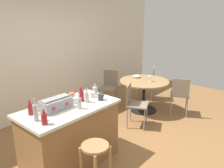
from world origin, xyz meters
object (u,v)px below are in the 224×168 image
toolbox (56,104)px  cup_3 (92,95)px  bottle_4 (95,91)px  folding_chair_far (180,93)px  wine_glass (150,77)px  folding_chair_left (149,80)px  bottle_5 (79,103)px  bottle_3 (44,119)px  folding_chair_near (134,102)px  serving_bowl (137,76)px  bottle_1 (30,109)px  wooden_stool (95,158)px  bottle_6 (87,97)px  dining_table (144,87)px  cup_0 (72,95)px  kitchen_island (71,136)px  cup_1 (74,100)px  bottle_0 (36,112)px  bottle_2 (81,96)px  cup_2 (101,97)px  folding_chair_right (109,85)px

toolbox → cup_3: bearing=-2.8°
bottle_4 → cup_3: bottle_4 is taller
folding_chair_far → wine_glass: (-0.27, 0.62, 0.32)m
folding_chair_left → bottle_4: (-2.55, -0.54, 0.48)m
bottle_5 → bottle_3: bearing=-176.0°
folding_chair_near → serving_bowl: folding_chair_near is taller
folding_chair_left → bottle_1: bottle_1 is taller
wooden_stool → bottle_6: 0.92m
bottle_3 → folding_chair_left: bearing=12.6°
bottle_1 → serving_bowl: bearing=7.7°
dining_table → cup_3: bearing=-172.1°
cup_3 → wooden_stool: bearing=-132.7°
cup_0 → kitchen_island: bearing=-136.9°
bottle_4 → cup_0: 0.38m
bottle_3 → cup_1: size_ratio=1.77×
bottle_0 → bottle_6: size_ratio=1.36×
bottle_2 → bottle_3: bearing=-162.9°
dining_table → cup_2: 2.03m
bottle_6 → cup_0: 0.31m
folding_chair_right → bottle_2: bottle_2 is taller
bottle_6 → toolbox: bearing=165.2°
wooden_stool → folding_chair_near: folding_chair_near is taller
serving_bowl → bottle_2: bearing=-166.5°
folding_chair_near → toolbox: bearing=178.6°
folding_chair_far → bottle_4: size_ratio=4.67×
kitchen_island → bottle_5: bearing=-74.9°
bottle_6 → serving_bowl: bearing=16.0°
folding_chair_right → serving_bowl: (0.37, -0.56, 0.25)m
bottle_1 → cup_2: (0.98, -0.33, -0.03)m
wooden_stool → cup_3: size_ratio=5.42×
folding_chair_far → bottle_0: bottle_0 is taller
toolbox → cup_1: (0.31, -0.01, -0.04)m
cup_1 → cup_0: bearing=59.4°
cup_0 → bottle_0: bearing=-160.2°
cup_1 → toolbox: bearing=177.7°
folding_chair_right → bottle_4: bottle_4 is taller
folding_chair_near → folding_chair_left: bearing=21.7°
bottle_2 → bottle_4: size_ratio=1.17×
folding_chair_left → bottle_4: size_ratio=4.68×
bottle_0 → cup_1: (0.68, 0.09, -0.07)m
wine_glass → serving_bowl: (0.08, 0.42, -0.07)m
folding_chair_right → bottle_6: 2.27m
bottle_2 → bottle_6: (0.02, -0.10, -0.00)m
wooden_stool → folding_chair_near: 1.93m
folding_chair_near → folding_chair_far: (1.08, -0.48, 0.01)m
bottle_3 → folding_chair_near: bearing=5.8°
bottle_1 → bottle_4: bottle_1 is taller
folding_chair_far → folding_chair_right: size_ratio=1.01×
kitchen_island → folding_chair_near: (1.63, 0.01, 0.04)m
folding_chair_near → toolbox: toolbox is taller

